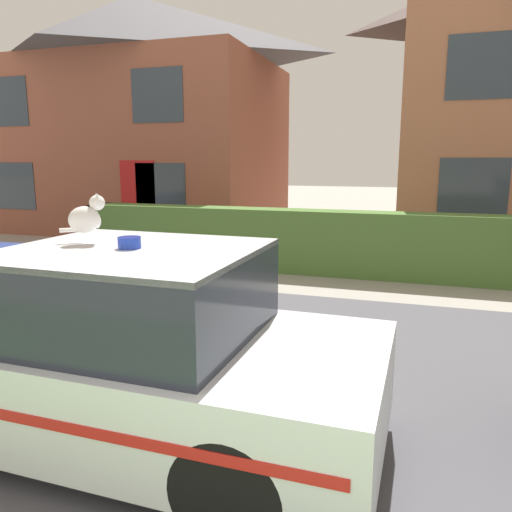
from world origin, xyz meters
The scene contains 6 objects.
road_strip centered at (0.00, 4.28, 0.01)m, with size 28.00×6.03×0.01m, color #4C4C51.
garden_hedge centered at (-1.41, 8.96, 0.60)m, with size 8.49×0.60×1.19m, color #4C7233.
police_car centered at (-1.36, 2.84, 0.70)m, with size 4.06×1.79×1.57m.
cat centered at (-1.62, 2.93, 1.71)m, with size 0.34×0.27×0.29m.
house_left centered at (-7.81, 14.02, 3.56)m, with size 8.80×6.01×6.97m.
wheelie_bin centered at (-5.60, 9.01, 0.60)m, with size 0.69×0.72×1.19m.
Camera 1 is at (0.72, -0.21, 2.13)m, focal length 35.00 mm.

